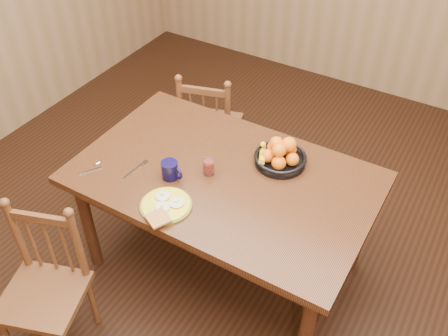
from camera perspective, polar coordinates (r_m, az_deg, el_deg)
The scene contains 10 objects.
room at distance 2.32m, azimuth 0.00°, elevation 10.30°, with size 4.52×5.02×2.72m.
dining_table at distance 2.74m, azimuth 0.00°, elevation -2.14°, with size 1.60×1.00×0.75m.
chair_far at distance 3.57m, azimuth -1.66°, elevation 4.75°, with size 0.49×0.48×0.88m.
chair_near at distance 2.74m, azimuth -19.74°, elevation -12.83°, with size 0.50×0.49×0.87m.
breakfast_plate at distance 2.51m, azimuth -6.68°, elevation -4.27°, with size 0.26×0.31×0.04m.
fork at distance 2.76m, azimuth -9.90°, elevation 0.00°, with size 0.04×0.18×0.00m.
spoon at distance 2.82m, azimuth -14.51°, elevation 0.35°, with size 0.07×0.15×0.01m.
coffee_mug at distance 2.65m, azimuth -6.13°, elevation -0.23°, with size 0.13×0.09×0.10m.
juice_glass at distance 2.66m, azimuth -1.75°, elevation 0.10°, with size 0.06×0.06×0.09m.
fruit_bowl at distance 2.74m, azimuth 6.43°, elevation 1.48°, with size 0.29×0.29×0.17m.
Camera 1 is at (1.02, -1.72, 2.53)m, focal length 40.00 mm.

